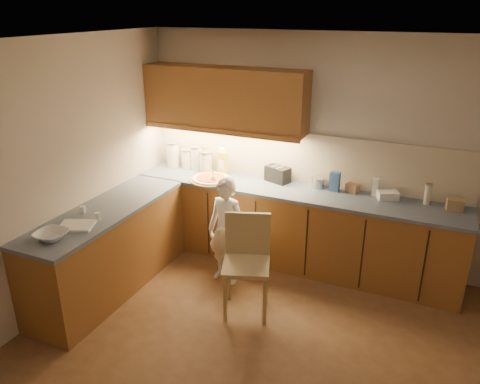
# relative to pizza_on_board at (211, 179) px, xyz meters

# --- Properties ---
(room) EXTENTS (4.54, 4.50, 2.62)m
(room) POSITION_rel_pizza_on_board_xyz_m (1.34, -1.56, 0.73)
(room) COLOR brown
(room) RESTS_ON ground
(l_counter) EXTENTS (3.77, 2.62, 0.92)m
(l_counter) POSITION_rel_pizza_on_board_xyz_m (0.41, -0.32, -0.48)
(l_counter) COLOR #925C2A
(l_counter) RESTS_ON ground
(backsplash) EXTENTS (3.75, 0.02, 0.58)m
(backsplash) POSITION_rel_pizza_on_board_xyz_m (0.96, 0.42, 0.27)
(backsplash) COLOR beige
(backsplash) RESTS_ON l_counter
(upper_cabinets) EXTENTS (1.95, 0.36, 0.73)m
(upper_cabinets) POSITION_rel_pizza_on_board_xyz_m (0.06, 0.26, 0.91)
(upper_cabinets) COLOR #925C2A
(upper_cabinets) RESTS_ON ground
(pizza_on_board) EXTENTS (0.49, 0.49, 0.20)m
(pizza_on_board) POSITION_rel_pizza_on_board_xyz_m (0.00, 0.00, 0.00)
(pizza_on_board) COLOR tan
(pizza_on_board) RESTS_ON l_counter
(child) EXTENTS (0.47, 0.34, 1.19)m
(child) POSITION_rel_pizza_on_board_xyz_m (0.45, -0.53, -0.35)
(child) COLOR white
(child) RESTS_ON ground
(wooden_chair) EXTENTS (0.57, 0.57, 0.99)m
(wooden_chair) POSITION_rel_pizza_on_board_xyz_m (0.85, -0.91, -0.37)
(wooden_chair) COLOR tan
(wooden_chair) RESTS_ON ground
(mixing_bowl) EXTENTS (0.30, 0.30, 0.07)m
(mixing_bowl) POSITION_rel_pizza_on_board_xyz_m (-0.61, -1.88, 0.01)
(mixing_bowl) COLOR silver
(mixing_bowl) RESTS_ON l_counter
(canister_a) EXTENTS (0.16, 0.16, 0.32)m
(canister_a) POSITION_rel_pizza_on_board_xyz_m (-0.68, 0.27, 0.14)
(canister_a) COLOR white
(canister_a) RESTS_ON l_counter
(canister_b) EXTENTS (0.14, 0.14, 0.25)m
(canister_b) POSITION_rel_pizza_on_board_xyz_m (-0.49, 0.29, 0.10)
(canister_b) COLOR white
(canister_b) RESTS_ON l_counter
(canister_c) EXTENTS (0.16, 0.16, 0.30)m
(canister_c) POSITION_rel_pizza_on_board_xyz_m (-0.36, 0.31, 0.13)
(canister_c) COLOR silver
(canister_c) RESTS_ON l_counter
(canister_d) EXTENTS (0.16, 0.16, 0.26)m
(canister_d) POSITION_rel_pizza_on_board_xyz_m (-0.20, 0.27, 0.11)
(canister_d) COLOR beige
(canister_d) RESTS_ON l_counter
(oil_jug) EXTENTS (0.13, 0.12, 0.33)m
(oil_jug) POSITION_rel_pizza_on_board_xyz_m (0.03, 0.27, 0.13)
(oil_jug) COLOR gold
(oil_jug) RESTS_ON l_counter
(toaster) EXTENTS (0.32, 0.25, 0.19)m
(toaster) POSITION_rel_pizza_on_board_xyz_m (0.72, 0.30, 0.07)
(toaster) COLOR black
(toaster) RESTS_ON l_counter
(steel_pot) EXTENTS (0.15, 0.15, 0.12)m
(steel_pot) POSITION_rel_pizza_on_board_xyz_m (1.20, 0.31, 0.04)
(steel_pot) COLOR #AEAEB3
(steel_pot) RESTS_ON l_counter
(blue_box) EXTENTS (0.11, 0.08, 0.22)m
(blue_box) POSITION_rel_pizza_on_board_xyz_m (1.40, 0.28, 0.09)
(blue_box) COLOR #2E4D8A
(blue_box) RESTS_ON l_counter
(card_box_a) EXTENTS (0.16, 0.13, 0.10)m
(card_box_a) POSITION_rel_pizza_on_board_xyz_m (1.59, 0.33, 0.03)
(card_box_a) COLOR #A77D5A
(card_box_a) RESTS_ON l_counter
(white_bottle) EXTENTS (0.07, 0.07, 0.19)m
(white_bottle) POSITION_rel_pizza_on_board_xyz_m (1.83, 0.33, 0.07)
(white_bottle) COLOR white
(white_bottle) RESTS_ON l_counter
(flat_pack) EXTENTS (0.26, 0.22, 0.09)m
(flat_pack) POSITION_rel_pizza_on_board_xyz_m (1.97, 0.28, 0.02)
(flat_pack) COLOR white
(flat_pack) RESTS_ON l_counter
(tall_jar) EXTENTS (0.07, 0.07, 0.22)m
(tall_jar) POSITION_rel_pizza_on_board_xyz_m (2.36, 0.30, 0.09)
(tall_jar) COLOR silver
(tall_jar) RESTS_ON l_counter
(card_box_b) EXTENTS (0.17, 0.14, 0.12)m
(card_box_b) POSITION_rel_pizza_on_board_xyz_m (2.63, 0.25, 0.04)
(card_box_b) COLOR tan
(card_box_b) RESTS_ON l_counter
(dough_cloth) EXTENTS (0.38, 0.34, 0.02)m
(dough_cloth) POSITION_rel_pizza_on_board_xyz_m (-0.58, -1.60, -0.01)
(dough_cloth) COLOR silver
(dough_cloth) RESTS_ON l_counter
(spice_jar_a) EXTENTS (0.07, 0.07, 0.07)m
(spice_jar_a) POSITION_rel_pizza_on_board_xyz_m (-0.74, -1.33, 0.01)
(spice_jar_a) COLOR silver
(spice_jar_a) RESTS_ON l_counter
(spice_jar_b) EXTENTS (0.07, 0.07, 0.07)m
(spice_jar_b) POSITION_rel_pizza_on_board_xyz_m (-0.50, -1.39, 0.01)
(spice_jar_b) COLOR silver
(spice_jar_b) RESTS_ON l_counter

